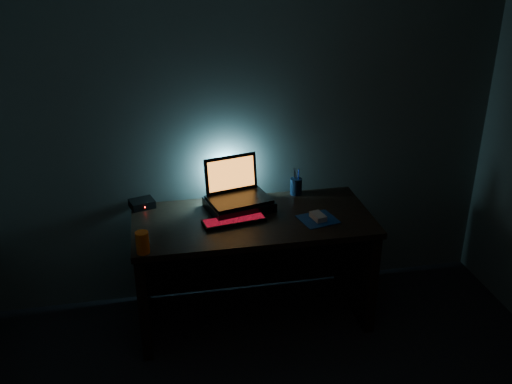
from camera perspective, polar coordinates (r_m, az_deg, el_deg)
room at (r=1.97m, az=8.48°, el=-10.76°), size 3.50×4.00×2.50m
desk at (r=3.75m, az=-0.46°, el=-5.76°), size 1.50×0.70×0.75m
riser at (r=3.68m, az=-1.70°, el=-1.26°), size 0.46×0.39×0.06m
laptop at (r=3.69m, az=-2.03°, el=0.32°), size 0.43×0.36×0.26m
keyboard at (r=3.52m, az=-2.21°, el=-2.86°), size 0.40×0.19×0.02m
mousepad at (r=3.58m, az=6.21°, el=-2.72°), size 0.26×0.24×0.00m
mouse at (r=3.57m, az=6.22°, el=-2.45°), size 0.09×0.13×0.03m
pen_cup at (r=3.89m, az=4.03°, el=0.57°), size 0.10×0.10×0.11m
juice_glass at (r=3.24m, az=-11.29°, el=-4.97°), size 0.09×0.09×0.13m
router at (r=3.78m, az=-11.33°, el=-1.15°), size 0.18×0.16×0.05m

